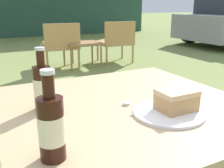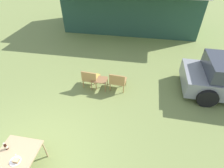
# 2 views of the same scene
# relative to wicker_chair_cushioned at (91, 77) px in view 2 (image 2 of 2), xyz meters

# --- Properties ---
(ground_plane) EXTENTS (60.00, 60.00, 0.00)m
(ground_plane) POSITION_rel_wicker_chair_cushioned_xyz_m (-0.78, -3.50, -0.43)
(ground_plane) COLOR olive
(cabin_building) EXTENTS (8.06, 4.78, 3.10)m
(cabin_building) POSITION_rel_wicker_chair_cushioned_xyz_m (0.90, 6.78, 1.14)
(cabin_building) COLOR #284C3D
(cabin_building) RESTS_ON ground_plane
(wicker_chair_cushioned) EXTENTS (0.63, 0.57, 0.77)m
(wicker_chair_cushioned) POSITION_rel_wicker_chair_cushioned_xyz_m (0.00, 0.00, 0.00)
(wicker_chair_cushioned) COLOR #B2844C
(wicker_chair_cushioned) RESTS_ON ground_plane
(wicker_chair_plain) EXTENTS (0.62, 0.56, 0.77)m
(wicker_chair_plain) POSITION_rel_wicker_chair_cushioned_xyz_m (1.06, -0.02, 0.00)
(wicker_chair_plain) COLOR #B2844C
(wicker_chair_plain) RESTS_ON ground_plane
(garden_side_table) EXTENTS (0.59, 0.44, 0.43)m
(garden_side_table) POSITION_rel_wicker_chair_cushioned_xyz_m (0.36, -0.07, -0.04)
(garden_side_table) COLOR #996B42
(garden_side_table) RESTS_ON ground_plane
(patio_table) EXTENTS (0.91, 0.88, 0.69)m
(patio_table) POSITION_rel_wicker_chair_cushioned_xyz_m (-0.78, -3.50, 0.20)
(patio_table) COLOR tan
(patio_table) RESTS_ON ground_plane
(cake_on_plate) EXTENTS (0.25, 0.25, 0.08)m
(cake_on_plate) POSITION_rel_wicker_chair_cushioned_xyz_m (-0.68, -3.66, 0.29)
(cake_on_plate) COLOR white
(cake_on_plate) RESTS_ON patio_table
(cola_bottle_near) EXTENTS (0.06, 0.06, 0.22)m
(cola_bottle_near) POSITION_rel_wicker_chair_cushioned_xyz_m (-1.06, -3.42, 0.35)
(cola_bottle_near) COLOR black
(cola_bottle_near) RESTS_ON patio_table
(fork) EXTENTS (0.16, 0.08, 0.01)m
(fork) POSITION_rel_wicker_chair_cushioned_xyz_m (-0.74, -3.65, 0.26)
(fork) COLOR silver
(fork) RESTS_ON patio_table
(loose_bottle_cap) EXTENTS (0.03, 0.03, 0.01)m
(loose_bottle_cap) POSITION_rel_wicker_chair_cushioned_xyz_m (-0.78, -3.52, 0.27)
(loose_bottle_cap) COLOR silver
(loose_bottle_cap) RESTS_ON patio_table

